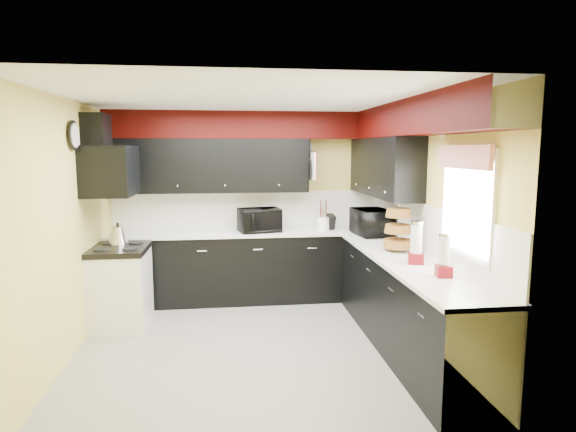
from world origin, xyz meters
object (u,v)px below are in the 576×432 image
object	(u,v)px
kettle	(118,235)
microwave	(372,222)
utensil_crock	(323,224)
toaster_oven	(260,220)
knife_block	(330,222)

from	to	relation	value
kettle	microwave	bearing A→B (deg)	1.23
microwave	utensil_crock	distance (m)	0.70
microwave	utensil_crock	size ratio (longest dim) A/B	3.37
microwave	utensil_crock	bearing A→B (deg)	45.57
microwave	kettle	distance (m)	3.09
toaster_oven	microwave	bearing A→B (deg)	-28.72
toaster_oven	kettle	distance (m)	1.76
toaster_oven	utensil_crock	world-z (taller)	toaster_oven
toaster_oven	utensil_crock	distance (m)	0.86
knife_block	kettle	xyz separation A→B (m)	(-2.65, -0.53, -0.02)
microwave	utensil_crock	xyz separation A→B (m)	(-0.54, 0.43, -0.08)
toaster_oven	knife_block	world-z (taller)	toaster_oven
microwave	kettle	xyz separation A→B (m)	(-3.09, -0.07, -0.08)
kettle	toaster_oven	bearing A→B (deg)	16.02
utensil_crock	kettle	bearing A→B (deg)	-168.88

